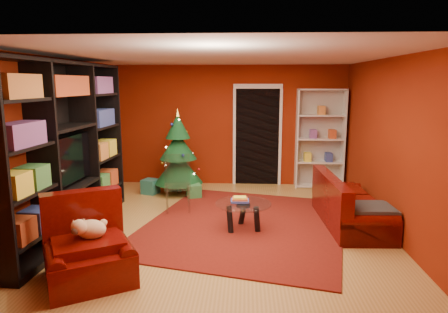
# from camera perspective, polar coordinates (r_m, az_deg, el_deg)

# --- Properties ---
(floor) EXTENTS (5.00, 5.50, 0.05)m
(floor) POSITION_cam_1_polar(r_m,az_deg,el_deg) (6.35, -0.20, -10.25)
(floor) COLOR #A57C3B
(floor) RESTS_ON ground
(ceiling) EXTENTS (5.00, 5.50, 0.05)m
(ceiling) POSITION_cam_1_polar(r_m,az_deg,el_deg) (5.95, -0.22, 14.36)
(ceiling) COLOR silver
(ceiling) RESTS_ON wall_back
(wall_back) EXTENTS (5.00, 0.05, 2.60)m
(wall_back) POSITION_cam_1_polar(r_m,az_deg,el_deg) (8.76, 0.85, 4.44)
(wall_back) COLOR maroon
(wall_back) RESTS_ON ground
(wall_left) EXTENTS (0.05, 5.50, 2.60)m
(wall_left) POSITION_cam_1_polar(r_m,az_deg,el_deg) (6.65, -22.50, 1.71)
(wall_left) COLOR maroon
(wall_left) RESTS_ON ground
(wall_right) EXTENTS (0.05, 5.50, 2.60)m
(wall_right) POSITION_cam_1_polar(r_m,az_deg,el_deg) (6.38, 23.07, 1.33)
(wall_right) COLOR maroon
(wall_right) RESTS_ON ground
(doorway) EXTENTS (1.06, 0.60, 2.16)m
(doorway) POSITION_cam_1_polar(r_m,az_deg,el_deg) (8.74, 4.77, 2.74)
(doorway) COLOR black
(doorway) RESTS_ON floor
(rug) EXTENTS (3.73, 4.10, 0.02)m
(rug) POSITION_cam_1_polar(r_m,az_deg,el_deg) (6.43, 2.94, -9.66)
(rug) COLOR maroon
(rug) RESTS_ON floor
(media_unit) EXTENTS (0.68, 3.31, 2.52)m
(media_unit) POSITION_cam_1_polar(r_m,az_deg,el_deg) (6.22, -21.85, 0.82)
(media_unit) COLOR black
(media_unit) RESTS_ON floor
(christmas_tree) EXTENTS (1.08, 1.08, 1.74)m
(christmas_tree) POSITION_cam_1_polar(r_m,az_deg,el_deg) (8.08, -6.56, 0.58)
(christmas_tree) COLOR #0C391A
(christmas_tree) RESTS_ON floor
(gift_box_teal) EXTENTS (0.37, 0.37, 0.29)m
(gift_box_teal) POSITION_cam_1_polar(r_m,az_deg,el_deg) (8.27, -10.47, -4.23)
(gift_box_teal) COLOR #236C66
(gift_box_teal) RESTS_ON floor
(gift_box_green) EXTENTS (0.34, 0.34, 0.27)m
(gift_box_green) POSITION_cam_1_polar(r_m,az_deg,el_deg) (7.86, -4.33, -4.95)
(gift_box_green) COLOR #2B763C
(gift_box_green) RESTS_ON floor
(gift_box_red) EXTENTS (0.24, 0.24, 0.21)m
(gift_box_red) POSITION_cam_1_polar(r_m,az_deg,el_deg) (8.55, -6.86, -3.93)
(gift_box_red) COLOR maroon
(gift_box_red) RESTS_ON floor
(white_bookshelf) EXTENTS (1.00, 0.38, 2.16)m
(white_bookshelf) POSITION_cam_1_polar(r_m,az_deg,el_deg) (8.72, 13.55, 2.46)
(white_bookshelf) COLOR white
(white_bookshelf) RESTS_ON floor
(armchair) EXTENTS (1.37, 1.37, 0.78)m
(armchair) POSITION_cam_1_polar(r_m,az_deg,el_deg) (4.86, -18.80, -12.22)
(armchair) COLOR #460704
(armchair) RESTS_ON rug
(dog) EXTENTS (0.50, 0.46, 0.26)m
(dog) POSITION_cam_1_polar(r_m,az_deg,el_deg) (4.85, -18.43, -9.84)
(dog) COLOR beige
(dog) RESTS_ON armchair
(sofa) EXTENTS (0.91, 1.89, 0.80)m
(sofa) POSITION_cam_1_polar(r_m,az_deg,el_deg) (6.62, 17.75, -6.01)
(sofa) COLOR #460704
(sofa) RESTS_ON rug
(coffee_table) EXTENTS (0.87, 0.87, 0.53)m
(coffee_table) POSITION_cam_1_polar(r_m,az_deg,el_deg) (6.15, 2.77, -8.51)
(coffee_table) COLOR gray
(coffee_table) RESTS_ON rug
(acrylic_chair) EXTENTS (0.54, 0.57, 0.89)m
(acrylic_chair) POSITION_cam_1_polar(r_m,az_deg,el_deg) (6.99, -6.63, -4.30)
(acrylic_chair) COLOR #66605B
(acrylic_chair) RESTS_ON rug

